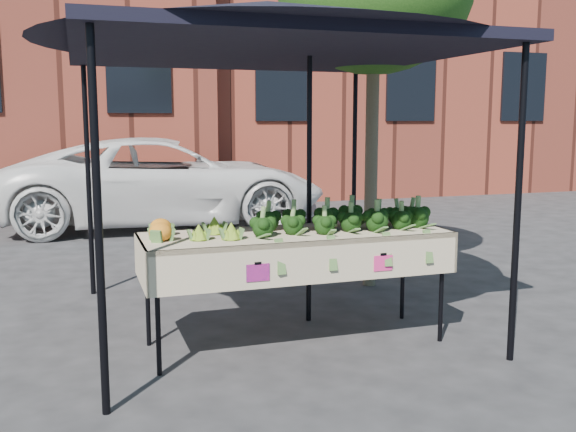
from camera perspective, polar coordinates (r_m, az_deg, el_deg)
The scene contains 9 objects.
ground at distance 5.29m, azimuth 1.56°, elevation -11.06°, with size 90.00×90.00×0.00m, color #262628.
table at distance 5.15m, azimuth 0.69°, elevation -6.37°, with size 2.40×0.81×0.90m.
canopy at distance 5.57m, azimuth -1.80°, elevation 4.34°, with size 3.16×3.16×2.74m, color black, non-canonical shape.
broccoli_heap at distance 5.20m, azimuth 4.69°, elevation 0.09°, with size 1.57×0.54×0.23m, color black.
romanesco_cluster at distance 4.86m, azimuth -6.69°, elevation -0.84°, with size 0.41×0.45×0.18m, color #85A62D.
cauliflower_pair at distance 4.88m, azimuth -11.13°, elevation -1.01°, with size 0.21×0.41×0.16m, color orange.
vehicle at distance 11.09m, azimuth -11.02°, elevation 12.91°, with size 2.46×1.48×5.33m, color white.
street_tree at distance 6.90m, azimuth 7.43°, elevation 9.96°, with size 1.99×1.99×3.92m, color #1E4C14, non-canonical shape.
building_right at distance 19.43m, azimuth 9.00°, elevation 15.65°, with size 12.00×8.00×8.50m, color maroon.
Camera 1 is at (-1.68, -4.70, 1.76)m, focal length 40.47 mm.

